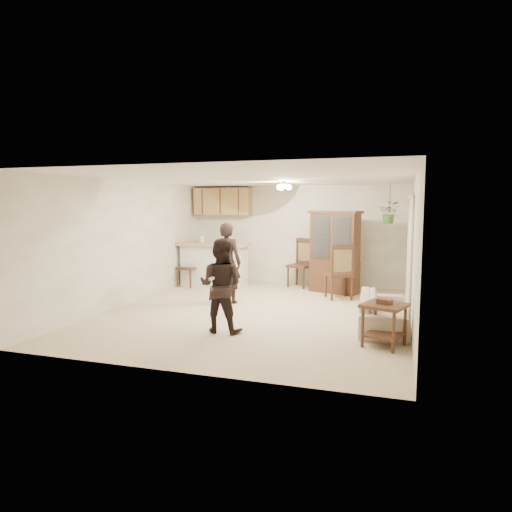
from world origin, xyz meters
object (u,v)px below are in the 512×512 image
(child, at_px, (221,290))
(side_table, at_px, (384,324))
(sofa, at_px, (383,305))
(adult, at_px, (227,260))
(chair_hutch_right, at_px, (339,283))
(china_hutch, at_px, (335,252))
(chair_hutch_left, at_px, (300,273))
(chair_bar, at_px, (189,274))

(child, bearing_deg, side_table, -179.65)
(sofa, bearing_deg, adult, 69.84)
(child, height_order, chair_hutch_right, child)
(china_hutch, bearing_deg, adult, -118.47)
(chair_hutch_right, bearing_deg, child, 39.62)
(child, height_order, china_hutch, china_hutch)
(side_table, height_order, chair_hutch_left, chair_hutch_left)
(adult, bearing_deg, chair_hutch_left, -116.06)
(adult, bearing_deg, child, 107.73)
(sofa, xyz_separation_m, adult, (-3.15, 0.98, 0.53))
(sofa, distance_m, adult, 3.34)
(side_table, bearing_deg, chair_hutch_right, 108.32)
(china_hutch, xyz_separation_m, chair_hutch_right, (0.19, -0.67, -0.59))
(chair_bar, bearing_deg, child, -45.55)
(china_hutch, relative_size, chair_hutch_right, 1.58)
(sofa, height_order, chair_hutch_left, chair_hutch_left)
(china_hutch, bearing_deg, sofa, -47.86)
(adult, xyz_separation_m, china_hutch, (1.96, 1.80, 0.03))
(sofa, relative_size, child, 1.39)
(chair_bar, bearing_deg, adult, -31.51)
(side_table, distance_m, chair_bar, 5.96)
(chair_hutch_left, bearing_deg, adult, -97.32)
(sofa, height_order, china_hutch, china_hutch)
(chair_hutch_left, bearing_deg, sofa, -39.32)
(child, xyz_separation_m, chair_hutch_right, (1.46, 3.18, -0.34))
(china_hutch, relative_size, chair_hutch_left, 1.58)
(adult, bearing_deg, china_hutch, -138.31)
(child, bearing_deg, china_hutch, -107.78)
(side_table, bearing_deg, child, 179.94)
(chair_hutch_left, bearing_deg, chair_bar, -146.02)
(adult, bearing_deg, sofa, 161.87)
(sofa, bearing_deg, chair_hutch_left, 29.91)
(chair_bar, bearing_deg, china_hutch, 16.66)
(sofa, xyz_separation_m, china_hutch, (-1.19, 2.78, 0.56))
(chair_bar, distance_m, chair_hutch_left, 2.76)
(child, distance_m, china_hutch, 4.06)
(sofa, bearing_deg, chair_bar, 59.56)
(side_table, bearing_deg, chair_bar, 143.51)
(child, distance_m, chair_hutch_right, 3.52)
(sofa, relative_size, chair_hutch_right, 1.57)
(child, relative_size, chair_bar, 1.28)
(adult, bearing_deg, chair_bar, -44.09)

